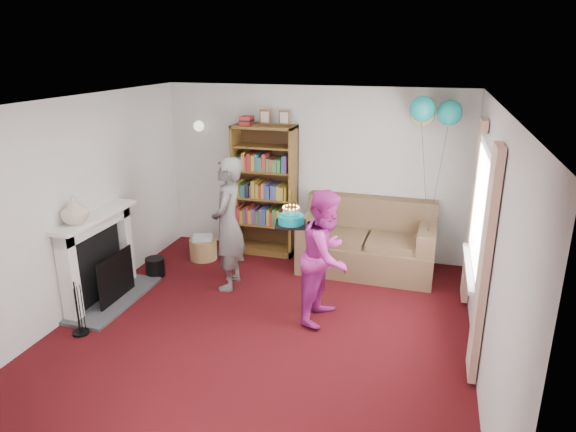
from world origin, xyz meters
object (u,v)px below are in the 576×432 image
(sofa, at_px, (368,244))
(person_striped, at_px, (228,224))
(birthday_cake, at_px, (291,220))
(person_magenta, at_px, (326,256))
(bookcase, at_px, (266,191))

(sofa, bearing_deg, person_striped, -145.43)
(person_striped, distance_m, birthday_cake, 1.07)
(sofa, height_order, person_magenta, person_magenta)
(bookcase, xyz_separation_m, birthday_cake, (0.87, -1.72, 0.19))
(bookcase, bearing_deg, birthday_cake, -63.08)
(bookcase, distance_m, sofa, 1.71)
(person_striped, distance_m, person_magenta, 1.46)
(sofa, height_order, birthday_cake, birthday_cake)
(bookcase, distance_m, person_magenta, 2.22)
(sofa, bearing_deg, birthday_cake, -114.22)
(person_striped, xyz_separation_m, birthday_cake, (0.95, -0.41, 0.28))
(person_magenta, relative_size, birthday_cake, 4.39)
(person_striped, relative_size, birthday_cake, 4.92)
(person_striped, bearing_deg, sofa, 115.46)
(person_magenta, xyz_separation_m, birthday_cake, (-0.43, 0.07, 0.38))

